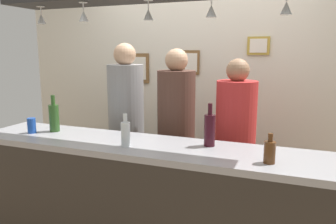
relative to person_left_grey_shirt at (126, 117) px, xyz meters
name	(u,v)px	position (x,y,z in m)	size (l,w,h in m)	color
back_wall	(201,87)	(0.52, 0.76, 0.23)	(4.40, 0.06, 2.60)	silver
bar_counter	(136,198)	(0.52, -0.84, -0.37)	(2.70, 0.55, 1.04)	#99999E
hanging_wineglass_far_left	(41,18)	(-0.37, -0.64, 0.87)	(0.07, 0.07, 0.13)	silver
hanging_wineglass_left	(84,15)	(0.06, -0.70, 0.87)	(0.07, 0.07, 0.13)	silver
hanging_wineglass_center_left	(148,14)	(0.53, -0.63, 0.87)	(0.07, 0.07, 0.13)	silver
hanging_wineglass_center	(211,10)	(0.97, -0.67, 0.87)	(0.07, 0.07, 0.13)	silver
hanging_wineglass_center_right	(286,7)	(1.41, -0.66, 0.87)	(0.07, 0.07, 0.13)	silver
person_left_grey_shirt	(126,117)	(0.00, 0.00, 0.00)	(0.34, 0.34, 1.76)	#2D334C
person_middle_brown_shirt	(176,125)	(0.51, 0.00, -0.03)	(0.34, 0.34, 1.71)	#2D334C
person_right_red_shirt	(235,136)	(1.04, 0.00, -0.09)	(0.34, 0.34, 1.63)	#2D334C
bottle_wine_dark_red	(210,129)	(0.96, -0.57, 0.09)	(0.08, 0.08, 0.30)	#380F19
bottle_soda_clear	(126,133)	(0.42, -0.79, 0.07)	(0.06, 0.06, 0.23)	silver
bottle_beer_brown_stubby	(270,152)	(1.37, -0.79, 0.04)	(0.07, 0.07, 0.18)	#512D14
bottle_champagne_green	(54,117)	(-0.33, -0.62, 0.09)	(0.08, 0.08, 0.30)	#2D5623
drink_can	(32,126)	(-0.46, -0.73, 0.03)	(0.07, 0.07, 0.12)	#1E4CB2
picture_frame_crest	(191,62)	(0.42, 0.72, 0.50)	(0.18, 0.02, 0.26)	brown
picture_frame_caricature	(138,68)	(-0.21, 0.72, 0.43)	(0.26, 0.02, 0.34)	brown
picture_frame_upper_small	(258,46)	(1.12, 0.72, 0.67)	(0.22, 0.02, 0.18)	#B29338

